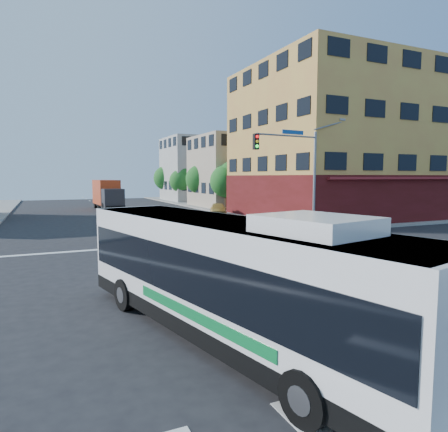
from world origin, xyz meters
name	(u,v)px	position (x,y,z in m)	size (l,w,h in m)	color
ground	(251,285)	(0.00, 0.00, 0.00)	(120.00, 120.00, 0.00)	black
sidewalk_ne	(346,202)	(35.00, 35.00, 0.07)	(50.00, 50.00, 0.15)	gray
corner_building_ne	(344,156)	(19.99, 18.48, 5.89)	(18.10, 15.44, 14.00)	gold
building_east_near	(243,172)	(16.98, 33.98, 4.51)	(12.06, 10.06, 9.00)	tan
building_east_far	(204,170)	(16.98, 47.98, 5.01)	(12.06, 10.06, 10.00)	#A9A8A4
signal_mast_ne	(296,160)	(9.08, 10.62, 4.98)	(7.91, 1.13, 8.07)	slate
street_tree_a	(227,179)	(11.90, 27.92, 3.59)	(3.60, 3.60, 5.53)	#382514
street_tree_b	(201,178)	(11.90, 35.92, 3.75)	(3.80, 3.80, 5.79)	#382514
street_tree_c	(182,179)	(11.90, 43.92, 3.46)	(3.40, 3.40, 5.29)	#382514
street_tree_d	(166,177)	(11.90, 51.92, 3.88)	(4.00, 4.00, 6.03)	#382514
transit_bus	(226,276)	(-2.81, -3.93, 1.55)	(4.64, 10.97, 3.18)	black
box_truck	(108,195)	(0.24, 36.49, 1.68)	(2.69, 7.82, 3.47)	#26262A
parked_car	(218,209)	(8.92, 23.58, 0.66)	(1.56, 3.88, 1.32)	#B39340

